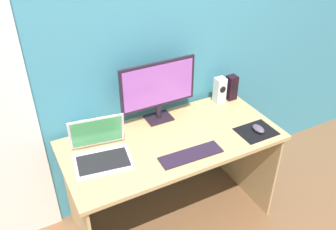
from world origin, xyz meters
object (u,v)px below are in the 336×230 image
object	(u,v)px
monitor	(158,88)
laptop	(101,151)
fishbowl	(83,132)
speaker_right	(231,88)
speaker_near_monitor	(220,90)
keyboard_external	(191,155)
mouse	(258,129)

from	to	relation	value
monitor	laptop	distance (m)	0.57
monitor	fishbowl	world-z (taller)	monitor
speaker_right	speaker_near_monitor	bearing A→B (deg)	-180.00
fishbowl	monitor	bearing A→B (deg)	0.80
fishbowl	keyboard_external	world-z (taller)	fishbowl
speaker_right	keyboard_external	distance (m)	0.77
speaker_near_monitor	mouse	xyz separation A→B (m)	(0.02, -0.44, -0.08)
speaker_right	speaker_near_monitor	size ratio (longest dim) A/B	0.96
mouse	monitor	bearing A→B (deg)	139.76
speaker_near_monitor	fishbowl	world-z (taller)	speaker_near_monitor
speaker_near_monitor	fishbowl	distance (m)	1.04
speaker_right	keyboard_external	world-z (taller)	speaker_right
speaker_right	laptop	distance (m)	1.13
fishbowl	mouse	world-z (taller)	fishbowl
speaker_right	fishbowl	distance (m)	1.15
speaker_near_monitor	keyboard_external	xyz separation A→B (m)	(-0.51, -0.45, -0.09)
speaker_near_monitor	fishbowl	size ratio (longest dim) A/B	1.31
mouse	keyboard_external	bearing A→B (deg)	-178.94
keyboard_external	mouse	xyz separation A→B (m)	(0.53, 0.01, 0.02)
speaker_right	keyboard_external	xyz separation A→B (m)	(-0.62, -0.45, -0.09)
speaker_right	keyboard_external	bearing A→B (deg)	-144.06
laptop	fishbowl	size ratio (longest dim) A/B	2.47
keyboard_external	mouse	bearing A→B (deg)	2.85
speaker_right	laptop	xyz separation A→B (m)	(-1.11, -0.21, -0.05)
speaker_right	laptop	world-z (taller)	laptop
speaker_near_monitor	mouse	distance (m)	0.45
monitor	mouse	bearing A→B (deg)	-40.40
laptop	fishbowl	world-z (taller)	laptop
speaker_right	mouse	xyz separation A→B (m)	(-0.09, -0.44, -0.07)
laptop	keyboard_external	distance (m)	0.54
speaker_near_monitor	mouse	world-z (taller)	speaker_near_monitor
keyboard_external	mouse	world-z (taller)	mouse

